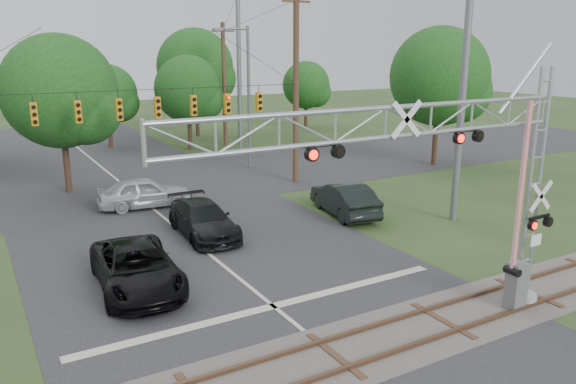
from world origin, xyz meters
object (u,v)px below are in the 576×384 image
crossing_gantry (452,174)px  traffic_signal_span (154,97)px  streetlight (246,91)px  car_dark (203,219)px  pickup_black (137,268)px  sedan_silver (144,192)px

crossing_gantry → traffic_signal_span: 18.58m
crossing_gantry → streetlight: (5.17, 23.55, 0.53)m
car_dark → pickup_black: bearing=-131.9°
sedan_silver → streetlight: size_ratio=0.50×
streetlight → traffic_signal_span: bearing=-146.6°
sedan_silver → streetlight: (8.95, 6.08, 4.50)m
crossing_gantry → sedan_silver: 18.31m
traffic_signal_span → streetlight: size_ratio=2.04×
pickup_black → car_dark: bearing=50.0°
traffic_signal_span → sedan_silver: 4.99m
sedan_silver → crossing_gantry: bearing=-161.8°
car_dark → sedan_silver: bearing=101.9°
traffic_signal_span → car_dark: 8.27m
pickup_black → streetlight: size_ratio=0.59×
crossing_gantry → traffic_signal_span: traffic_signal_span is taller
pickup_black → sedan_silver: sedan_silver is taller
car_dark → crossing_gantry: bearing=-73.7°
car_dark → sedan_silver: (-0.95, 5.82, 0.06)m
pickup_black → car_dark: size_ratio=1.08×
traffic_signal_span → streetlight: bearing=33.4°
crossing_gantry → pickup_black: crossing_gantry is taller
traffic_signal_span → car_dark: size_ratio=3.74×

